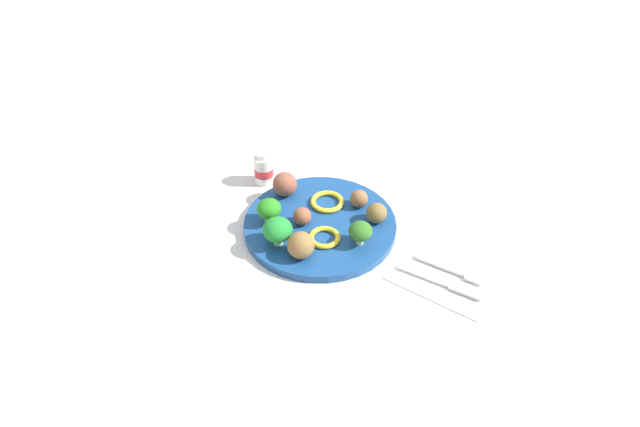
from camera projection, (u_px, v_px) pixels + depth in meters
ground_plane at (320, 228)px, 1.07m from camera, size 4.00×4.00×0.00m
plate at (320, 225)px, 1.06m from camera, size 0.28×0.28×0.02m
broccoli_floret_back_left at (362, 230)px, 1.00m from camera, size 0.04×0.04×0.04m
broccoli_floret_center at (278, 230)px, 0.99m from camera, size 0.05×0.05×0.05m
broccoli_floret_far_rim at (269, 209)px, 1.04m from camera, size 0.04×0.04×0.05m
meatball_front_right at (285, 184)px, 1.11m from camera, size 0.05×0.05×0.05m
meatball_mid_left at (359, 199)px, 1.08m from camera, size 0.03×0.03×0.03m
meatball_back_right at (302, 216)px, 1.05m from camera, size 0.03×0.03×0.03m
meatball_center at (301, 245)px, 0.98m from camera, size 0.05×0.05×0.05m
meatball_far_rim at (376, 213)px, 1.05m from camera, size 0.04×0.04×0.04m
pepper_ring_center at (324, 237)px, 1.02m from camera, size 0.08×0.08×0.01m
pepper_ring_back_right at (327, 202)px, 1.10m from camera, size 0.08×0.08×0.01m
napkin at (444, 276)px, 0.97m from camera, size 0.18×0.14×0.01m
fork at (453, 270)px, 0.98m from camera, size 0.12×0.03×0.01m
knife at (444, 282)px, 0.95m from camera, size 0.15×0.04×0.01m
yogurt_bottle at (264, 169)px, 1.16m from camera, size 0.04×0.04×0.07m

